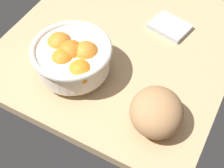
{
  "coord_description": "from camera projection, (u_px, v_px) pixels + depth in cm",
  "views": [
    {
      "loc": [
        -29.52,
        60.79,
        67.24
      ],
      "look_at": [
        -6.85,
        18.3,
        5.0
      ],
      "focal_mm": 51.79,
      "sensor_mm": 36.0,
      "label": 1
    }
  ],
  "objects": [
    {
      "name": "ground_plane",
      "position": [
        121.0,
        46.0,
        0.96
      ],
      "size": [
        64.25,
        66.69,
        3.0
      ],
      "primitive_type": "cube",
      "color": "tan"
    },
    {
      "name": "fruit_bowl",
      "position": [
        72.0,
        57.0,
        0.82
      ],
      "size": [
        20.82,
        20.82,
        10.84
      ],
      "color": "silver",
      "rests_on": "ground"
    },
    {
      "name": "bread_loaf",
      "position": [
        157.0,
        112.0,
        0.74
      ],
      "size": [
        16.85,
        17.37,
        9.48
      ],
      "primitive_type": "ellipsoid",
      "rotation": [
        0.0,
        0.0,
        5.13
      ],
      "color": "#B38052",
      "rests_on": "ground"
    },
    {
      "name": "napkin_folded",
      "position": [
        170.0,
        27.0,
        0.98
      ],
      "size": [
        12.74,
        10.77,
        1.46
      ],
      "primitive_type": "cube",
      "rotation": [
        0.0,
        0.0,
        -0.21
      ],
      "color": "#B3BABF",
      "rests_on": "ground"
    }
  ]
}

